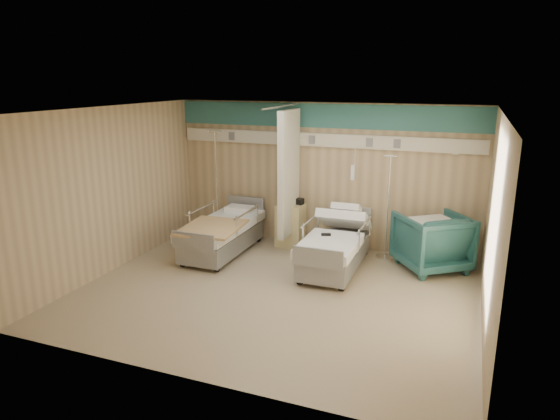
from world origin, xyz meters
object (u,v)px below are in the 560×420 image
object	(u,v)px
bed_right	(335,252)
visitor_armchair	(432,241)
iv_stand_right	(386,237)
bedside_cabinet	(291,225)
iv_stand_left	(218,216)
bed_left	(222,237)

from	to	relation	value
bed_right	visitor_armchair	xyz separation A→B (m)	(1.56, 0.60, 0.18)
visitor_armchair	iv_stand_right	bearing A→B (deg)	-54.61
bedside_cabinet	iv_stand_right	world-z (taller)	iv_stand_right
bed_right	iv_stand_left	bearing A→B (deg)	163.12
bedside_cabinet	visitor_armchair	bearing A→B (deg)	-6.31
bed_right	iv_stand_right	size ratio (longest dim) A/B	1.13
bed_left	iv_stand_left	bearing A→B (deg)	122.81
bed_right	bedside_cabinet	distance (m)	1.46
iv_stand_right	bed_left	bearing A→B (deg)	-163.36
bed_right	bedside_cabinet	xyz separation A→B (m)	(-1.15, 0.90, 0.11)
iv_stand_right	visitor_armchair	bearing A→B (deg)	-18.35
bed_right	iv_stand_left	world-z (taller)	iv_stand_left
bed_right	bed_left	distance (m)	2.20
iv_stand_right	iv_stand_left	distance (m)	3.47
bed_left	visitor_armchair	bearing A→B (deg)	9.06
bed_right	bed_left	world-z (taller)	same
iv_stand_right	bed_right	bearing A→B (deg)	-129.81
visitor_armchair	iv_stand_left	world-z (taller)	iv_stand_left
visitor_armchair	bedside_cabinet	bearing A→B (deg)	-42.57
visitor_armchair	iv_stand_left	bearing A→B (deg)	-39.32
bed_right	bed_left	size ratio (longest dim) A/B	1.00
bedside_cabinet	visitor_armchair	world-z (taller)	visitor_armchair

